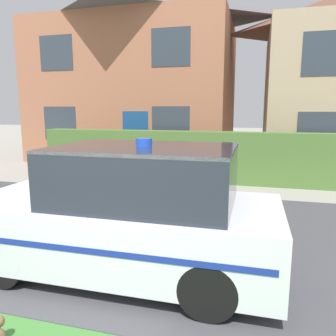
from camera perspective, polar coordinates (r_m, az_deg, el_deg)
name	(u,v)px	position (r m, az deg, el deg)	size (l,w,h in m)	color
road_strip	(166,232)	(5.91, -0.28, -11.10)	(28.00, 5.45, 0.01)	#424247
garden_hedge	(198,157)	(9.90, 5.29, 1.99)	(10.03, 0.56, 1.52)	#4C7233
police_car	(129,213)	(4.33, -6.85, -7.87)	(4.03, 1.73, 1.78)	black
house_left	(138,71)	(15.41, -5.27, 16.44)	(8.65, 5.98, 7.60)	#A86B4C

